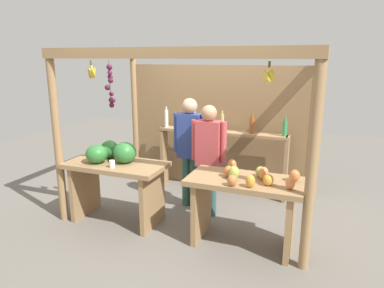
# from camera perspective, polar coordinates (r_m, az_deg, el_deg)

# --- Properties ---
(ground_plane) EXTENTS (12.00, 12.00, 0.00)m
(ground_plane) POSITION_cam_1_polar(r_m,az_deg,el_deg) (5.11, 0.80, -10.42)
(ground_plane) COLOR slate
(ground_plane) RESTS_ON ground
(market_stall) EXTENTS (3.19, 2.05, 2.22)m
(market_stall) POSITION_cam_1_polar(r_m,az_deg,el_deg) (5.13, 2.52, 4.91)
(market_stall) COLOR #99754C
(market_stall) RESTS_ON ground
(fruit_counter_left) EXTENTS (1.29, 0.65, 1.07)m
(fruit_counter_left) POSITION_cam_1_polar(r_m,az_deg,el_deg) (4.64, -12.48, -4.17)
(fruit_counter_left) COLOR #99754C
(fruit_counter_left) RESTS_ON ground
(fruit_counter_right) EXTENTS (1.29, 0.65, 0.95)m
(fruit_counter_right) POSITION_cam_1_polar(r_m,az_deg,el_deg) (4.01, 8.78, -8.27)
(fruit_counter_right) COLOR #99754C
(fruit_counter_right) RESTS_ON ground
(bottle_shelf_unit) EXTENTS (2.04, 0.22, 1.35)m
(bottle_shelf_unit) POSITION_cam_1_polar(r_m,az_deg,el_deg) (5.47, 4.80, -0.16)
(bottle_shelf_unit) COLOR #99754C
(bottle_shelf_unit) RESTS_ON ground
(vendor_man) EXTENTS (0.48, 0.21, 1.57)m
(vendor_man) POSITION_cam_1_polar(r_m,az_deg,el_deg) (4.90, -0.37, 0.13)
(vendor_man) COLOR #315D50
(vendor_man) RESTS_ON ground
(vendor_woman) EXTENTS (0.48, 0.21, 1.52)m
(vendor_woman) POSITION_cam_1_polar(r_m,az_deg,el_deg) (4.61, 2.74, -1.22)
(vendor_woman) COLOR #355958
(vendor_woman) RESTS_ON ground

